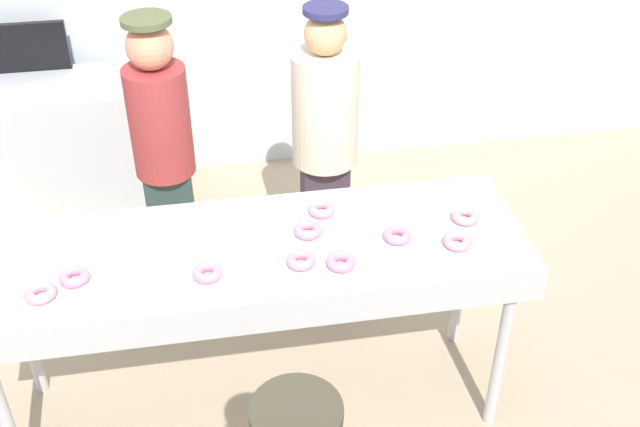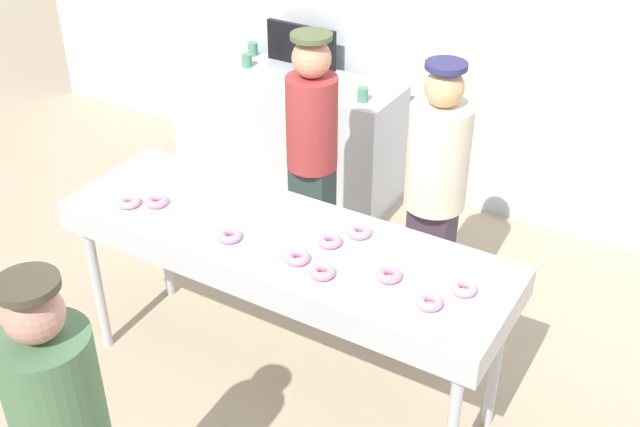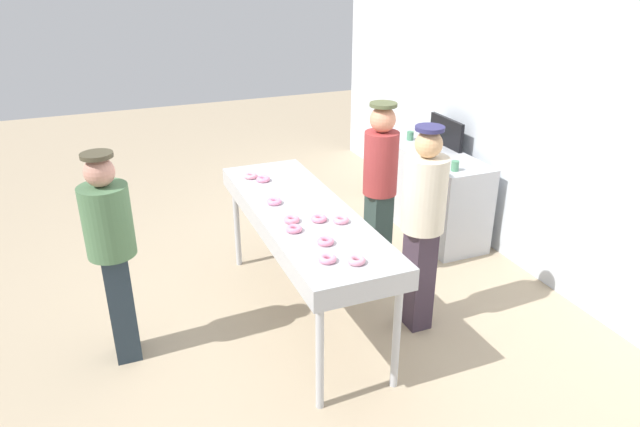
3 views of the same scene
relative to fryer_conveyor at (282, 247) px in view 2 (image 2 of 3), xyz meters
name	(u,v)px [view 2 (image 2 of 3)]	position (x,y,z in m)	size (l,w,h in m)	color
ground_plane	(286,380)	(0.00, 0.00, -0.91)	(16.00, 16.00, 0.00)	tan
fryer_conveyor	(282,247)	(0.00, 0.00, 0.00)	(2.34, 0.73, 0.99)	#B7BABF
strawberry_donut_0	(389,275)	(0.62, -0.06, 0.10)	(0.12, 0.12, 0.04)	pink
strawberry_donut_1	(129,202)	(-0.83, -0.19, 0.10)	(0.12, 0.12, 0.04)	pink
strawberry_donut_2	(464,288)	(0.95, 0.02, 0.10)	(0.12, 0.12, 0.04)	pink
strawberry_donut_3	(297,257)	(0.19, -0.16, 0.10)	(0.12, 0.12, 0.04)	pink
strawberry_donut_4	(359,232)	(0.33, 0.18, 0.10)	(0.12, 0.12, 0.04)	pink
strawberry_donut_5	(429,302)	(0.86, -0.14, 0.10)	(0.12, 0.12, 0.04)	pink
strawberry_donut_6	(230,236)	(-0.19, -0.17, 0.10)	(0.12, 0.12, 0.04)	pink
strawberry_donut_7	(157,201)	(-0.71, -0.11, 0.10)	(0.12, 0.12, 0.04)	pink
strawberry_donut_8	(322,272)	(0.35, -0.19, 0.10)	(0.12, 0.12, 0.04)	pink
strawberry_donut_9	(330,241)	(0.25, 0.04, 0.10)	(0.12, 0.12, 0.04)	pink
worker_baker	(435,190)	(0.46, 0.82, 0.06)	(0.34, 0.34, 1.70)	#372A39
worker_assistant	(312,154)	(-0.36, 0.87, 0.03)	(0.30, 0.30, 1.68)	#273936
prep_counter	(286,130)	(-1.21, 1.89, -0.45)	(1.79, 0.56, 0.91)	#B7BABF
paper_cup_0	(247,60)	(-1.54, 1.87, 0.05)	(0.07, 0.07, 0.10)	#4C8C66
paper_cup_1	(253,49)	(-1.64, 2.09, 0.05)	(0.07, 0.07, 0.10)	#4C8C66
paper_cup_2	(363,95)	(-0.49, 1.75, 0.05)	(0.07, 0.07, 0.10)	#4C8C66
menu_display	(301,45)	(-1.21, 2.12, 0.16)	(0.58, 0.04, 0.31)	black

